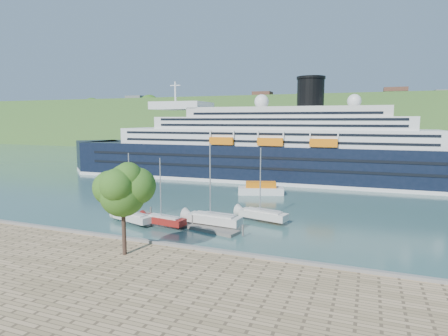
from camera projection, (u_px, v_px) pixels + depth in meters
ground at (109, 245)px, 41.25m from camera, size 400.00×400.00×0.00m
far_hillside at (309, 123)px, 173.75m from camera, size 400.00×50.00×24.00m
quay_coping at (107, 236)px, 40.92m from camera, size 220.00×0.50×0.30m
cruise_ship at (261, 130)px, 85.04m from camera, size 102.83×18.27×22.99m
promenade_tree at (123, 205)px, 35.06m from camera, size 5.80×5.80×9.61m
floating_pontoon at (182, 223)px, 49.52m from camera, size 17.36×6.39×0.39m
sailboat_white_near at (132, 191)px, 49.16m from camera, size 7.22×3.89×8.98m
sailboat_red at (163, 194)px, 47.76m from camera, size 6.80×2.74×8.54m
sailboat_white_far at (214, 188)px, 47.52m from camera, size 8.14×2.89×10.30m
tender_launch at (261, 188)px, 69.29m from camera, size 8.87×5.36×2.32m
sailboat_extra at (264, 187)px, 50.04m from camera, size 7.69×3.74×9.58m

